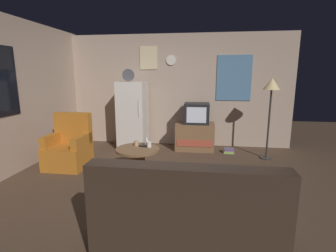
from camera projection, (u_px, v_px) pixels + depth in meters
ground_plane at (159, 187)px, 3.80m from camera, size 12.00×12.00×0.00m
wall_with_art at (177, 91)px, 5.91m from camera, size 5.20×0.12×2.55m
fridge at (133, 115)px, 5.68m from camera, size 0.60×0.62×1.77m
tv_stand at (195, 136)px, 5.63m from camera, size 0.84×0.53×0.60m
crt_tv at (197, 113)px, 5.52m from camera, size 0.54×0.51×0.44m
standing_lamp at (271, 90)px, 4.81m from camera, size 0.32×0.32×1.59m
coffee_table at (138, 162)px, 4.20m from camera, size 0.72×0.72×0.46m
wine_glass at (147, 142)px, 4.25m from camera, size 0.05×0.05×0.15m
mug_ceramic_white at (149, 144)px, 4.21m from camera, size 0.08×0.08×0.09m
mug_ceramic_tan at (136, 143)px, 4.28m from camera, size 0.08×0.08×0.09m
remote_control at (143, 146)px, 4.23m from camera, size 0.16×0.08×0.02m
armchair at (69, 148)px, 4.60m from camera, size 0.68×0.68×0.96m
couch at (187, 219)px, 2.40m from camera, size 1.70×0.80×0.92m
book_stack at (229, 151)px, 5.40m from camera, size 0.22×0.14×0.11m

